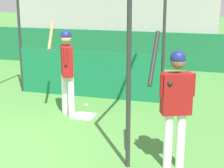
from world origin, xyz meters
name	(u,v)px	position (x,y,z in m)	size (l,w,h in m)	color
outfield_wall	(110,48)	(0.00, 7.21, 0.61)	(24.00, 0.12, 1.21)	#196038
bleacher_section	(125,13)	(0.00, 9.27, 1.64)	(7.05, 4.00, 3.29)	#9E9E99
batting_cage	(78,53)	(0.55, 2.87, 1.20)	(3.71, 3.40, 2.83)	#282828
home_plate	(84,116)	(0.94, 2.10, 0.01)	(0.44, 0.44, 0.02)	white
player_batter	(67,64)	(0.58, 2.10, 1.10)	(0.73, 0.76, 1.95)	white
player_waiting	(176,99)	(3.03, 0.33, 1.09)	(0.63, 0.58, 2.05)	white
baseball	(86,105)	(0.77, 2.72, 0.04)	(0.07, 0.07, 0.07)	white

